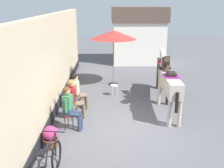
{
  "coord_description": "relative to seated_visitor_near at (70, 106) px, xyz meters",
  "views": [
    {
      "loc": [
        -0.52,
        -7.78,
        3.83
      ],
      "look_at": [
        -0.4,
        1.2,
        1.05
      ],
      "focal_mm": 42.95,
      "sensor_mm": 36.0,
      "label": 1
    }
  ],
  "objects": [
    {
      "name": "satchel_bag",
      "position": [
        0.11,
        2.46,
        -0.68
      ],
      "size": [
        0.26,
        0.3,
        0.2
      ],
      "primitive_type": "cube",
      "rotation": [
        0.0,
        0.0,
        4.1
      ],
      "color": "brown",
      "rests_on": "ground_plane"
    },
    {
      "name": "saddled_horse_near",
      "position": [
        3.28,
        1.22,
        0.38
      ],
      "size": [
        0.51,
        3.0,
        2.06
      ],
      "color": "#B2A899",
      "rests_on": "ground_plane"
    },
    {
      "name": "seated_visitor_near",
      "position": [
        0.0,
        0.0,
        0.0
      ],
      "size": [
        0.61,
        0.48,
        1.39
      ],
      "color": "red",
      "rests_on": "ground_plane"
    },
    {
      "name": "cafe_parasol",
      "position": [
        1.42,
        4.65,
        1.59
      ],
      "size": [
        2.1,
        2.1,
        2.58
      ],
      "color": "black",
      "rests_on": "ground_plane"
    },
    {
      "name": "seated_visitor_middle",
      "position": [
        0.02,
        0.79,
        0.0
      ],
      "size": [
        0.61,
        0.48,
        1.39
      ],
      "color": "gold",
      "rests_on": "ground_plane"
    },
    {
      "name": "flower_planter_near",
      "position": [
        -0.39,
        -1.12,
        -0.44
      ],
      "size": [
        0.43,
        0.43,
        0.64
      ],
      "color": "brown",
      "rests_on": "ground_plane"
    },
    {
      "name": "pub_facade_wall",
      "position": [
        -0.84,
        1.66,
        0.76
      ],
      "size": [
        0.34,
        14.0,
        3.4
      ],
      "color": "#CCB793",
      "rests_on": "ground_plane"
    },
    {
      "name": "ground_plane",
      "position": [
        1.71,
        3.16,
        -0.78
      ],
      "size": [
        40.0,
        40.0,
        0.0
      ],
      "primitive_type": "plane",
      "color": "#56565B"
    },
    {
      "name": "spare_stool_white",
      "position": [
        1.42,
        3.11,
        -0.38
      ],
      "size": [
        0.32,
        0.32,
        0.46
      ],
      "color": "white",
      "rests_on": "ground_plane"
    },
    {
      "name": "seated_visitor_far",
      "position": [
        0.06,
        1.6,
        0.0
      ],
      "size": [
        0.61,
        0.48,
        1.39
      ],
      "color": "#194C99",
      "rests_on": "ground_plane"
    },
    {
      "name": "saddled_horse_far",
      "position": [
        3.42,
        2.9,
        0.38
      ],
      "size": [
        0.75,
        2.99,
        2.06
      ],
      "color": "#2D231E",
      "rests_on": "ground_plane"
    },
    {
      "name": "leaning_bicycle",
      "position": [
        -0.1,
        -2.59,
        -0.38
      ],
      "size": [
        0.5,
        1.76,
        1.02
      ],
      "color": "black",
      "rests_on": "ground_plane"
    },
    {
      "name": "distant_cottage",
      "position": [
        3.11,
        9.61,
        1.02
      ],
      "size": [
        3.4,
        2.6,
        3.5
      ],
      "color": "silver",
      "rests_on": "ground_plane"
    }
  ]
}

